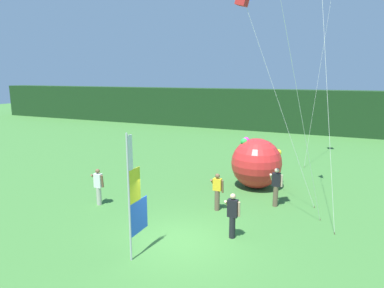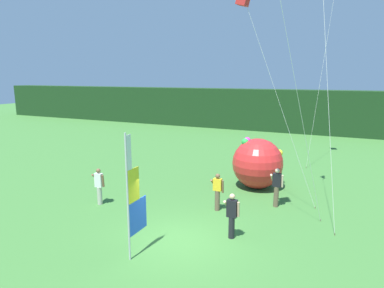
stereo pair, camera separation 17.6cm
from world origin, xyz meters
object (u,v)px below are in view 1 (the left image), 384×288
banner_flag (135,198)px  person_far_left (233,214)px  person_far_right (276,186)px  inflatable_balloon (256,163)px  person_near_banner (217,191)px  person_mid_field (98,186)px

banner_flag → person_far_left: bearing=44.9°
person_far_left → person_far_right: bearing=76.6°
inflatable_balloon → person_far_left: bearing=-84.7°
banner_flag → person_far_right: size_ratio=2.32×
person_far_left → banner_flag: bearing=-135.1°
banner_flag → person_near_banner: (1.10, 4.61, -1.07)m
person_near_banner → person_mid_field: (-5.07, -1.56, 0.02)m
person_mid_field → banner_flag: bearing=-37.5°
person_mid_field → person_far_right: (7.28, 3.04, 0.05)m
person_mid_field → person_far_right: person_far_right is taller
person_mid_field → person_far_right: 7.89m
person_mid_field → inflatable_balloon: 7.89m
person_near_banner → person_far_left: size_ratio=0.99×
person_mid_field → person_far_right: bearing=22.7°
banner_flag → person_mid_field: 5.11m
banner_flag → inflatable_balloon: 8.54m
banner_flag → person_near_banner: 4.86m
person_far_left → person_far_right: person_far_right is taller
person_far_left → inflatable_balloon: bearing=95.3°
banner_flag → person_near_banner: banner_flag is taller
person_far_left → inflatable_balloon: 5.90m
banner_flag → person_mid_field: (-3.96, 3.04, -1.06)m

